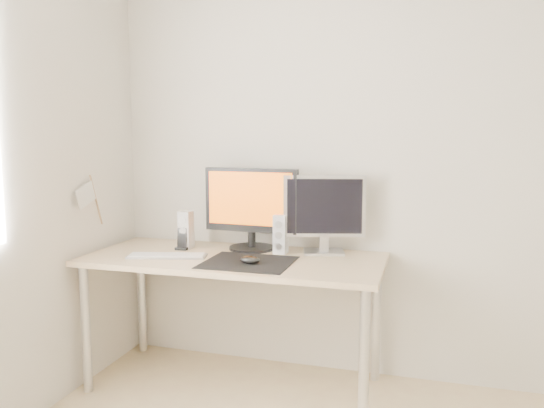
{
  "coord_description": "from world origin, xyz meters",
  "views": [
    {
      "loc": [
        0.06,
        -1.25,
        1.37
      ],
      "look_at": [
        -0.75,
        1.49,
        1.01
      ],
      "focal_mm": 35.0,
      "sensor_mm": 36.0,
      "label": 1
    }
  ],
  "objects_px": {
    "speaker_left": "(186,230)",
    "speaker_right": "(281,234)",
    "mouse": "(250,260)",
    "keyboard": "(167,256)",
    "main_monitor": "(251,206)",
    "second_monitor": "(324,210)",
    "desk": "(234,271)",
    "phone_dock": "(182,243)"
  },
  "relations": [
    {
      "from": "speaker_left",
      "to": "speaker_right",
      "type": "xyz_separation_m",
      "value": [
        0.56,
        0.02,
        0.0
      ]
    },
    {
      "from": "mouse",
      "to": "keyboard",
      "type": "bearing_deg",
      "value": 176.91
    },
    {
      "from": "main_monitor",
      "to": "speaker_right",
      "type": "height_order",
      "value": "main_monitor"
    },
    {
      "from": "main_monitor",
      "to": "mouse",
      "type": "bearing_deg",
      "value": -72.4
    },
    {
      "from": "keyboard",
      "to": "second_monitor",
      "type": "bearing_deg",
      "value": 22.83
    },
    {
      "from": "main_monitor",
      "to": "speaker_left",
      "type": "height_order",
      "value": "main_monitor"
    },
    {
      "from": "second_monitor",
      "to": "mouse",
      "type": "bearing_deg",
      "value": -130.91
    },
    {
      "from": "main_monitor",
      "to": "second_monitor",
      "type": "bearing_deg",
      "value": 3.27
    },
    {
      "from": "desk",
      "to": "speaker_left",
      "type": "height_order",
      "value": "speaker_left"
    },
    {
      "from": "desk",
      "to": "speaker_right",
      "type": "relative_size",
      "value": 7.37
    },
    {
      "from": "speaker_right",
      "to": "speaker_left",
      "type": "bearing_deg",
      "value": -177.88
    },
    {
      "from": "second_monitor",
      "to": "speaker_left",
      "type": "distance_m",
      "value": 0.81
    },
    {
      "from": "speaker_right",
      "to": "phone_dock",
      "type": "distance_m",
      "value": 0.58
    },
    {
      "from": "mouse",
      "to": "speaker_right",
      "type": "xyz_separation_m",
      "value": [
        0.08,
        0.29,
        0.09
      ]
    },
    {
      "from": "second_monitor",
      "to": "keyboard",
      "type": "bearing_deg",
      "value": -157.17
    },
    {
      "from": "speaker_right",
      "to": "keyboard",
      "type": "xyz_separation_m",
      "value": [
        -0.56,
        -0.26,
        -0.1
      ]
    },
    {
      "from": "mouse",
      "to": "phone_dock",
      "type": "xyz_separation_m",
      "value": [
        -0.49,
        0.23,
        0.02
      ]
    },
    {
      "from": "second_monitor",
      "to": "speaker_left",
      "type": "height_order",
      "value": "second_monitor"
    },
    {
      "from": "desk",
      "to": "phone_dock",
      "type": "height_order",
      "value": "phone_dock"
    },
    {
      "from": "second_monitor",
      "to": "keyboard",
      "type": "xyz_separation_m",
      "value": [
        -0.79,
        -0.33,
        -0.23
      ]
    },
    {
      "from": "second_monitor",
      "to": "speaker_right",
      "type": "relative_size",
      "value": 2.05
    },
    {
      "from": "second_monitor",
      "to": "speaker_left",
      "type": "xyz_separation_m",
      "value": [
        -0.79,
        -0.09,
        -0.13
      ]
    },
    {
      "from": "desk",
      "to": "keyboard",
      "type": "relative_size",
      "value": 3.66
    },
    {
      "from": "desk",
      "to": "phone_dock",
      "type": "relative_size",
      "value": 12.95
    },
    {
      "from": "second_monitor",
      "to": "speaker_right",
      "type": "height_order",
      "value": "second_monitor"
    },
    {
      "from": "desk",
      "to": "keyboard",
      "type": "height_order",
      "value": "keyboard"
    },
    {
      "from": "mouse",
      "to": "keyboard",
      "type": "relative_size",
      "value": 0.24
    },
    {
      "from": "phone_dock",
      "to": "speaker_right",
      "type": "bearing_deg",
      "value": 6.38
    },
    {
      "from": "second_monitor",
      "to": "phone_dock",
      "type": "relative_size",
      "value": 3.6
    },
    {
      "from": "mouse",
      "to": "main_monitor",
      "type": "xyz_separation_m",
      "value": [
        -0.11,
        0.33,
        0.23
      ]
    },
    {
      "from": "speaker_left",
      "to": "phone_dock",
      "type": "height_order",
      "value": "speaker_left"
    },
    {
      "from": "speaker_left",
      "to": "keyboard",
      "type": "height_order",
      "value": "speaker_left"
    },
    {
      "from": "mouse",
      "to": "desk",
      "type": "distance_m",
      "value": 0.22
    },
    {
      "from": "mouse",
      "to": "keyboard",
      "type": "distance_m",
      "value": 0.48
    },
    {
      "from": "mouse",
      "to": "main_monitor",
      "type": "bearing_deg",
      "value": 107.6
    },
    {
      "from": "mouse",
      "to": "speaker_left",
      "type": "relative_size",
      "value": 0.48
    },
    {
      "from": "speaker_left",
      "to": "keyboard",
      "type": "bearing_deg",
      "value": -89.33
    },
    {
      "from": "phone_dock",
      "to": "mouse",
      "type": "bearing_deg",
      "value": -24.83
    },
    {
      "from": "mouse",
      "to": "main_monitor",
      "type": "distance_m",
      "value": 0.42
    },
    {
      "from": "speaker_left",
      "to": "speaker_right",
      "type": "relative_size",
      "value": 1.0
    },
    {
      "from": "mouse",
      "to": "speaker_right",
      "type": "height_order",
      "value": "speaker_right"
    },
    {
      "from": "phone_dock",
      "to": "second_monitor",
      "type": "bearing_deg",
      "value": 9.47
    }
  ]
}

